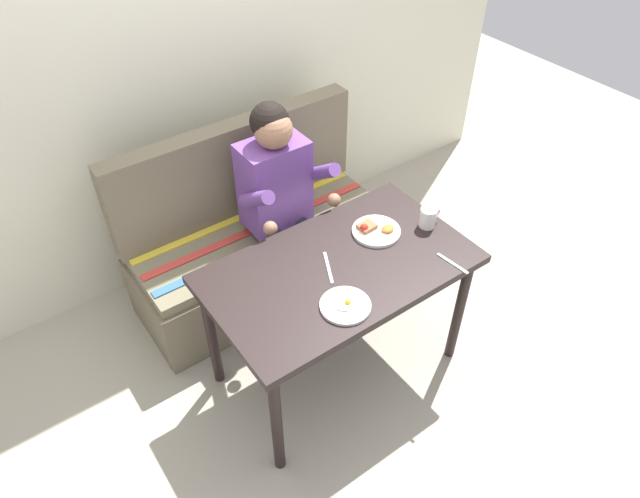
{
  "coord_description": "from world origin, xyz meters",
  "views": [
    {
      "loc": [
        -1.15,
        -1.46,
        2.51
      ],
      "look_at": [
        0.0,
        0.15,
        0.72
      ],
      "focal_mm": 32.47,
      "sensor_mm": 36.0,
      "label": 1
    }
  ],
  "objects_px": {
    "knife": "(328,267)",
    "plate_eggs": "(345,305)",
    "person": "(282,193)",
    "fork": "(453,263)",
    "table": "(339,279)",
    "coffee_mug": "(428,217)",
    "couch": "(257,241)",
    "plate_breakfast": "(375,230)"
  },
  "relations": [
    {
      "from": "person",
      "to": "fork",
      "type": "height_order",
      "value": "person"
    },
    {
      "from": "table",
      "to": "knife",
      "type": "relative_size",
      "value": 6.0
    },
    {
      "from": "table",
      "to": "knife",
      "type": "xyz_separation_m",
      "value": [
        -0.05,
        0.02,
        0.08
      ]
    },
    {
      "from": "knife",
      "to": "table",
      "type": "bearing_deg",
      "value": 6.54
    },
    {
      "from": "knife",
      "to": "person",
      "type": "bearing_deg",
      "value": 103.93
    },
    {
      "from": "table",
      "to": "plate_eggs",
      "type": "xyz_separation_m",
      "value": [
        -0.13,
        -0.21,
        0.09
      ]
    },
    {
      "from": "person",
      "to": "plate_breakfast",
      "type": "relative_size",
      "value": 5.26
    },
    {
      "from": "fork",
      "to": "knife",
      "type": "xyz_separation_m",
      "value": [
        -0.47,
        0.3,
        0.0
      ]
    },
    {
      "from": "coffee_mug",
      "to": "knife",
      "type": "distance_m",
      "value": 0.56
    },
    {
      "from": "table",
      "to": "plate_eggs",
      "type": "relative_size",
      "value": 5.61
    },
    {
      "from": "coffee_mug",
      "to": "fork",
      "type": "bearing_deg",
      "value": -109.77
    },
    {
      "from": "coffee_mug",
      "to": "fork",
      "type": "distance_m",
      "value": 0.28
    },
    {
      "from": "fork",
      "to": "plate_eggs",
      "type": "bearing_deg",
      "value": 166.05
    },
    {
      "from": "couch",
      "to": "fork",
      "type": "xyz_separation_m",
      "value": [
        0.42,
        -1.05,
        0.4
      ]
    },
    {
      "from": "coffee_mug",
      "to": "fork",
      "type": "height_order",
      "value": "coffee_mug"
    },
    {
      "from": "plate_breakfast",
      "to": "knife",
      "type": "height_order",
      "value": "plate_breakfast"
    },
    {
      "from": "couch",
      "to": "knife",
      "type": "relative_size",
      "value": 7.2
    },
    {
      "from": "plate_eggs",
      "to": "coffee_mug",
      "type": "distance_m",
      "value": 0.67
    },
    {
      "from": "plate_breakfast",
      "to": "knife",
      "type": "bearing_deg",
      "value": -168.41
    },
    {
      "from": "coffee_mug",
      "to": "person",
      "type": "bearing_deg",
      "value": 125.38
    },
    {
      "from": "plate_breakfast",
      "to": "fork",
      "type": "bearing_deg",
      "value": -68.96
    },
    {
      "from": "knife",
      "to": "plate_eggs",
      "type": "bearing_deg",
      "value": -82.94
    },
    {
      "from": "fork",
      "to": "knife",
      "type": "relative_size",
      "value": 0.85
    },
    {
      "from": "person",
      "to": "table",
      "type": "bearing_deg",
      "value": -97.46
    },
    {
      "from": "plate_eggs",
      "to": "coffee_mug",
      "type": "bearing_deg",
      "value": 16.41
    },
    {
      "from": "plate_eggs",
      "to": "couch",
      "type": "bearing_deg",
      "value": 82.42
    },
    {
      "from": "table",
      "to": "knife",
      "type": "distance_m",
      "value": 0.1
    },
    {
      "from": "plate_breakfast",
      "to": "fork",
      "type": "height_order",
      "value": "plate_breakfast"
    },
    {
      "from": "table",
      "to": "plate_eggs",
      "type": "bearing_deg",
      "value": -121.7
    },
    {
      "from": "plate_eggs",
      "to": "person",
      "type": "bearing_deg",
      "value": 75.5
    },
    {
      "from": "plate_eggs",
      "to": "knife",
      "type": "relative_size",
      "value": 1.07
    },
    {
      "from": "table",
      "to": "fork",
      "type": "relative_size",
      "value": 7.06
    },
    {
      "from": "fork",
      "to": "coffee_mug",
      "type": "bearing_deg",
      "value": 64.03
    },
    {
      "from": "coffee_mug",
      "to": "couch",
      "type": "bearing_deg",
      "value": 123.03
    },
    {
      "from": "couch",
      "to": "person",
      "type": "distance_m",
      "value": 0.45
    },
    {
      "from": "coffee_mug",
      "to": "knife",
      "type": "xyz_separation_m",
      "value": [
        -0.56,
        0.04,
        -0.05
      ]
    },
    {
      "from": "table",
      "to": "coffee_mug",
      "type": "height_order",
      "value": "coffee_mug"
    },
    {
      "from": "table",
      "to": "couch",
      "type": "relative_size",
      "value": 0.83
    },
    {
      "from": "couch",
      "to": "plate_eggs",
      "type": "bearing_deg",
      "value": -97.58
    },
    {
      "from": "plate_eggs",
      "to": "fork",
      "type": "relative_size",
      "value": 1.26
    },
    {
      "from": "plate_breakfast",
      "to": "coffee_mug",
      "type": "height_order",
      "value": "coffee_mug"
    },
    {
      "from": "plate_eggs",
      "to": "knife",
      "type": "xyz_separation_m",
      "value": [
        0.08,
        0.23,
        -0.01
      ]
    }
  ]
}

